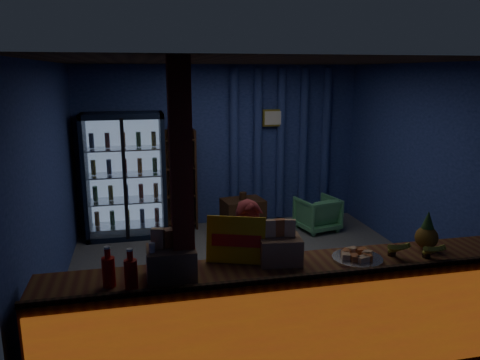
% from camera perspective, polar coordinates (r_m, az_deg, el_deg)
% --- Properties ---
extents(ground, '(4.60, 4.60, 0.00)m').
position_cam_1_polar(ground, '(5.98, 1.72, -11.50)').
color(ground, '#515154').
rests_on(ground, ground).
extents(room_walls, '(4.60, 4.60, 4.60)m').
position_cam_1_polar(room_walls, '(5.52, 1.83, 3.49)').
color(room_walls, navy).
rests_on(room_walls, ground).
extents(counter, '(4.40, 0.57, 0.99)m').
position_cam_1_polar(counter, '(4.14, 8.59, -16.11)').
color(counter, brown).
rests_on(counter, ground).
extents(support_post, '(0.16, 0.16, 2.60)m').
position_cam_1_polar(support_post, '(3.58, -6.97, -6.36)').
color(support_post, maroon).
rests_on(support_post, ground).
extents(beverage_cooler, '(1.20, 0.62, 1.90)m').
position_cam_1_polar(beverage_cooler, '(7.35, -13.82, 0.49)').
color(beverage_cooler, black).
rests_on(beverage_cooler, ground).
extents(bottle_shelf, '(0.50, 0.28, 1.60)m').
position_cam_1_polar(bottle_shelf, '(7.55, -7.29, 0.00)').
color(bottle_shelf, '#3B2012').
rests_on(bottle_shelf, ground).
extents(curtain_folds, '(1.74, 0.14, 2.50)m').
position_cam_1_polar(curtain_folds, '(7.86, 5.00, 4.34)').
color(curtain_folds, navy).
rests_on(curtain_folds, room_walls).
extents(framed_picture, '(0.36, 0.04, 0.28)m').
position_cam_1_polar(framed_picture, '(7.72, 4.09, 7.56)').
color(framed_picture, gold).
rests_on(framed_picture, room_walls).
extents(shopkeeper, '(0.56, 0.43, 1.36)m').
position_cam_1_polar(shopkeeper, '(4.39, 1.16, -11.19)').
color(shopkeeper, maroon).
rests_on(shopkeeper, ground).
extents(green_chair, '(0.70, 0.71, 0.55)m').
position_cam_1_polar(green_chair, '(7.59, 9.41, -4.08)').
color(green_chair, '#52A469').
rests_on(green_chair, ground).
extents(side_table, '(0.68, 0.53, 0.68)m').
position_cam_1_polar(side_table, '(7.30, 0.36, -4.50)').
color(side_table, '#3B2012').
rests_on(side_table, ground).
extents(yellow_sign, '(0.49, 0.26, 0.39)m').
position_cam_1_polar(yellow_sign, '(3.85, -0.51, -7.33)').
color(yellow_sign, '#DBA30B').
rests_on(yellow_sign, counter).
extents(soda_bottles, '(0.41, 0.18, 0.31)m').
position_cam_1_polar(soda_bottles, '(3.56, -13.16, -10.61)').
color(soda_bottles, red).
rests_on(soda_bottles, counter).
extents(snack_box_left, '(0.37, 0.30, 0.39)m').
position_cam_1_polar(snack_box_left, '(3.64, -8.37, -9.65)').
color(snack_box_left, '#966749').
rests_on(snack_box_left, counter).
extents(snack_box_centre, '(0.37, 0.32, 0.36)m').
position_cam_1_polar(snack_box_centre, '(3.89, 4.89, -8.20)').
color(snack_box_centre, '#966749').
rests_on(snack_box_centre, counter).
extents(pastry_tray, '(0.42, 0.42, 0.07)m').
position_cam_1_polar(pastry_tray, '(4.08, 14.11, -9.12)').
color(pastry_tray, silver).
rests_on(pastry_tray, counter).
extents(banana_bunches, '(0.50, 0.30, 0.17)m').
position_cam_1_polar(banana_bunches, '(4.23, 20.24, -7.88)').
color(banana_bunches, gold).
rests_on(banana_bunches, counter).
extents(pineapple, '(0.20, 0.20, 0.34)m').
position_cam_1_polar(pineapple, '(4.45, 21.82, -6.14)').
color(pineapple, '#98581B').
rests_on(pineapple, counter).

